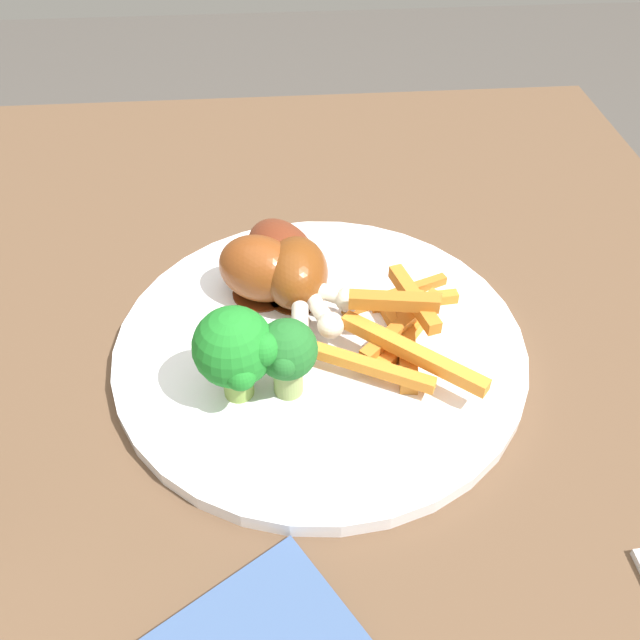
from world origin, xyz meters
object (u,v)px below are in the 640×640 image
dining_table (306,493)px  broccoli_floret_front (235,349)px  broccoli_floret_middle (287,352)px  chicken_drumstick_near (294,278)px  carrot_fries_pile (401,329)px  chicken_drumstick_extra (265,271)px  dinner_plate (320,346)px  chicken_drumstick_far (285,259)px

dining_table → broccoli_floret_front: size_ratio=13.29×
broccoli_floret_middle → chicken_drumstick_near: 0.09m
broccoli_floret_middle → carrot_fries_pile: (-0.04, 0.08, -0.02)m
dining_table → chicken_drumstick_extra: 0.19m
broccoli_floret_front → chicken_drumstick_near: (-0.09, 0.04, -0.02)m
broccoli_floret_front → broccoli_floret_middle: (-0.00, 0.03, -0.01)m
dinner_plate → broccoli_floret_front: 0.09m
dinner_plate → chicken_drumstick_far: size_ratio=2.17×
broccoli_floret_middle → dining_table: bearing=126.7°
dinner_plate → chicken_drumstick_extra: (-0.05, -0.04, 0.03)m
broccoli_floret_middle → carrot_fries_pile: size_ratio=0.44×
dining_table → broccoli_floret_middle: broccoli_floret_middle is taller
dinner_plate → chicken_drumstick_far: bearing=-162.6°
dinner_plate → chicken_drumstick_near: 0.05m
dining_table → broccoli_floret_middle: 0.18m
chicken_drumstick_near → chicken_drumstick_far: size_ratio=0.88×
chicken_drumstick_extra → broccoli_floret_front: bearing=-11.4°
dinner_plate → dining_table: bearing=-21.1°
dining_table → chicken_drumstick_near: 0.18m
broccoli_floret_middle → chicken_drumstick_near: (-0.09, 0.01, -0.01)m
broccoli_floret_middle → carrot_fries_pile: 0.09m
chicken_drumstick_far → chicken_drumstick_extra: bearing=-44.2°
dining_table → broccoli_floret_middle: size_ratio=15.65×
carrot_fries_pile → chicken_drumstick_near: chicken_drumstick_near is taller
dinner_plate → broccoli_floret_middle: broccoli_floret_middle is taller
dining_table → chicken_drumstick_near: bearing=-179.2°
dining_table → chicken_drumstick_extra: chicken_drumstick_extra is taller
broccoli_floret_front → carrot_fries_pile: size_ratio=0.52×
carrot_fries_pile → chicken_drumstick_near: bearing=-124.9°
broccoli_floret_front → dinner_plate: bearing=128.4°
dining_table → broccoli_floret_front: bearing=-79.9°
chicken_drumstick_extra → dining_table: bearing=14.3°
dining_table → dinner_plate: size_ratio=3.14×
broccoli_floret_middle → chicken_drumstick_far: 0.12m
broccoli_floret_front → chicken_drumstick_extra: size_ratio=0.61×
broccoli_floret_middle → chicken_drumstick_near: bearing=174.2°
carrot_fries_pile → chicken_drumstick_far: bearing=-134.0°
chicken_drumstick_far → chicken_drumstick_extra: chicken_drumstick_extra is taller
broccoli_floret_front → chicken_drumstick_far: bearing=162.7°
chicken_drumstick_near → broccoli_floret_front: bearing=-25.1°
dinner_plate → chicken_drumstick_near: bearing=-160.3°
broccoli_floret_front → broccoli_floret_middle: 0.03m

